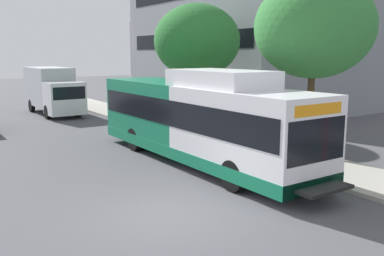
# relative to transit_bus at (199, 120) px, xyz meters

# --- Properties ---
(ground_plane) EXTENTS (120.00, 120.00, 0.00)m
(ground_plane) POSITION_rel_transit_bus_xyz_m (-3.85, 3.95, -1.70)
(ground_plane) COLOR #4C4C51
(sidewalk_curb) EXTENTS (3.00, 56.00, 0.14)m
(sidewalk_curb) POSITION_rel_transit_bus_xyz_m (3.15, 1.95, -1.63)
(sidewalk_curb) COLOR #A8A399
(sidewalk_curb) RESTS_ON ground
(transit_bus) EXTENTS (2.58, 12.25, 3.65)m
(transit_bus) POSITION_rel_transit_bus_xyz_m (0.00, 0.00, 0.00)
(transit_bus) COLOR white
(transit_bus) RESTS_ON ground
(street_tree_near_stop) EXTENTS (4.65, 4.65, 7.06)m
(street_tree_near_stop) POSITION_rel_transit_bus_xyz_m (4.14, -1.92, 3.51)
(street_tree_near_stop) COLOR #4C3823
(street_tree_near_stop) RESTS_ON sidewalk_curb
(street_tree_mid_block) EXTENTS (4.68, 4.68, 6.76)m
(street_tree_mid_block) POSITION_rel_transit_bus_xyz_m (4.13, 6.07, 3.19)
(street_tree_mid_block) COLOR #4C3823
(street_tree_mid_block) RESTS_ON sidewalk_curb
(box_truck_background) EXTENTS (2.32, 7.01, 3.25)m
(box_truck_background) POSITION_rel_transit_bus_xyz_m (-0.72, 16.89, 0.04)
(box_truck_background) COLOR silver
(box_truck_background) RESTS_ON ground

